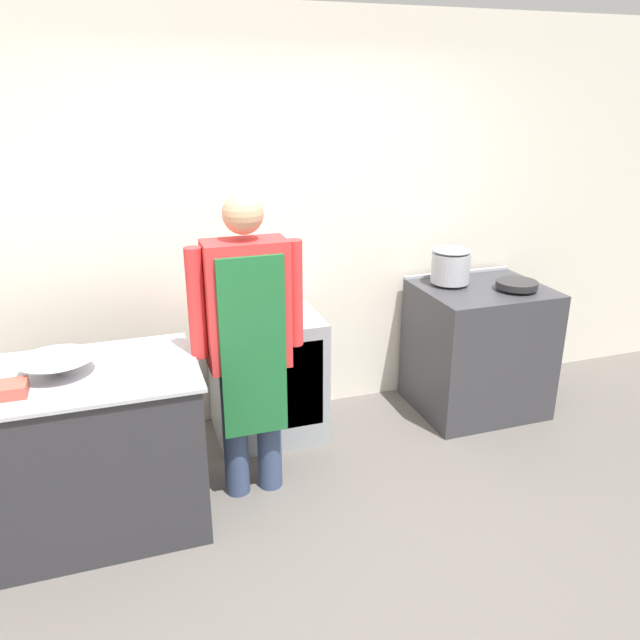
{
  "coord_description": "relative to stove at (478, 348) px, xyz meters",
  "views": [
    {
      "loc": [
        -1.02,
        -2.29,
        2.2
      ],
      "look_at": [
        0.06,
        0.92,
        0.95
      ],
      "focal_mm": 35.0,
      "sensor_mm": 36.0,
      "label": 1
    }
  ],
  "objects": [
    {
      "name": "stove",
      "position": [
        0.0,
        0.0,
        0.0
      ],
      "size": [
        0.87,
        0.74,
        0.94
      ],
      "color": "#38383D",
      "rests_on": "ground_plane"
    },
    {
      "name": "saute_pan",
      "position": [
        0.17,
        -0.13,
        0.5
      ],
      "size": [
        0.28,
        0.28,
        0.04
      ],
      "color": "#262628",
      "rests_on": "stove"
    },
    {
      "name": "person_cook",
      "position": [
        -1.76,
        -0.48,
        0.52
      ],
      "size": [
        0.61,
        0.24,
        1.72
      ],
      "color": "#38476B",
      "rests_on": "ground_plane"
    },
    {
      "name": "stock_pot",
      "position": [
        -0.19,
        0.13,
        0.6
      ],
      "size": [
        0.27,
        0.27,
        0.25
      ],
      "color": "#B2B5BC",
      "rests_on": "stove"
    },
    {
      "name": "fridge_unit",
      "position": [
        -1.52,
        0.11,
        -0.04
      ],
      "size": [
        0.7,
        0.56,
        0.83
      ],
      "color": "#93999E",
      "rests_on": "ground_plane"
    },
    {
      "name": "mixing_bowl",
      "position": [
        -2.72,
        -0.5,
        0.48
      ],
      "size": [
        0.37,
        0.37,
        0.09
      ],
      "color": "#B2B5BC",
      "rests_on": "prep_counter"
    },
    {
      "name": "wall_back",
      "position": [
        -1.37,
        0.44,
        0.89
      ],
      "size": [
        8.0,
        0.05,
        2.7
      ],
      "color": "silver",
      "rests_on": "ground_plane"
    },
    {
      "name": "plastic_tub",
      "position": [
        -2.91,
        -0.67,
        0.46
      ],
      "size": [
        0.14,
        0.14,
        0.06
      ],
      "color": "#B24C3F",
      "rests_on": "prep_counter"
    },
    {
      "name": "ground_plane",
      "position": [
        -1.37,
        -1.25,
        -0.46
      ],
      "size": [
        14.0,
        14.0,
        0.0
      ],
      "primitive_type": "plane",
      "color": "#5B5651"
    },
    {
      "name": "prep_counter",
      "position": [
        -2.61,
        -0.52,
        -0.01
      ],
      "size": [
        1.12,
        0.76,
        0.89
      ],
      "color": "#2D2D33",
      "rests_on": "ground_plane"
    }
  ]
}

